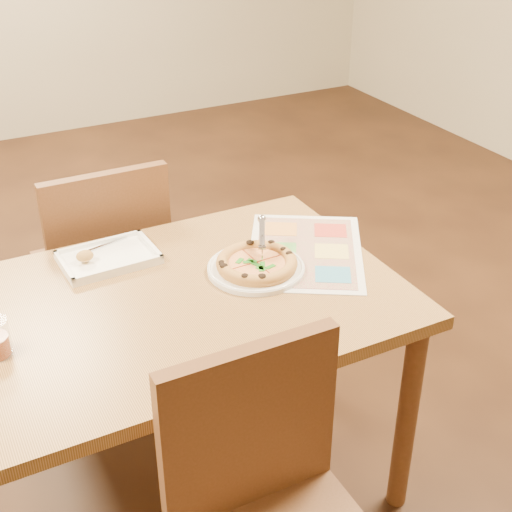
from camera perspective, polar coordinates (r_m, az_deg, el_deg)
name	(u,v)px	position (r m, az deg, el deg)	size (l,w,h in m)	color
room	(147,70)	(1.70, -8.71, 14.49)	(7.00, 7.00, 7.00)	#361E0E
dining_table	(167,326)	(2.01, -7.17, -5.56)	(1.30, 0.85, 0.72)	#A17540
chair_near	(269,494)	(1.64, 1.01, -18.49)	(0.42, 0.42, 0.47)	brown
chair_far	(105,253)	(2.54, -11.98, 0.27)	(0.42, 0.42, 0.47)	brown
plate	(256,269)	(2.07, 0.00, -1.02)	(0.28, 0.28, 0.02)	white
pizza	(257,263)	(2.06, 0.06, -0.58)	(0.24, 0.24, 0.04)	#BF8741
pizza_cutter	(262,238)	(2.08, 0.48, 1.49)	(0.08, 0.13, 0.09)	silver
appetizer_tray	(107,259)	(2.16, -11.85, -0.21)	(0.28, 0.20, 0.05)	white
menu	(305,251)	(2.18, 3.98, 0.40)	(0.34, 0.48, 0.01)	silver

